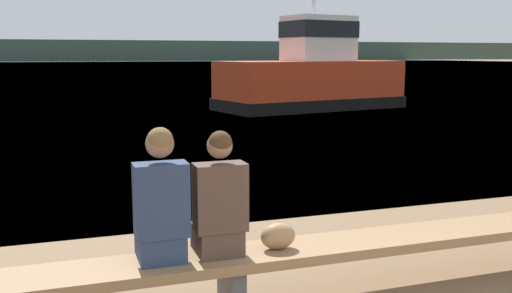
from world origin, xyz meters
TOP-DOWN VIEW (x-y plane):
  - water_surface at (0.00, 124.70)m, footprint 240.00×240.00m
  - far_shoreline at (0.00, 189.37)m, footprint 600.00×12.00m
  - bench_main at (-1.03, 2.39)m, footprint 8.50×0.53m
  - person_left at (-1.59, 2.41)m, footprint 0.41×0.43m
  - person_right at (-1.13, 2.41)m, footprint 0.41×0.43m
  - shopping_bag at (-0.63, 2.39)m, footprint 0.30×0.18m
  - tugboat_red at (6.83, 18.20)m, footprint 7.60×4.34m

SIDE VIEW (x-z plane):
  - water_surface at x=0.00m, z-range 0.00..0.00m
  - bench_main at x=-1.03m, z-range 0.16..0.65m
  - shopping_bag at x=-0.63m, z-range 0.48..0.70m
  - person_right at x=-1.13m, z-range 0.40..1.41m
  - person_left at x=-1.59m, z-range 0.41..1.47m
  - tugboat_red at x=6.83m, z-range -2.05..4.29m
  - far_shoreline at x=0.00m, z-range 0.00..6.41m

